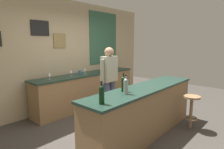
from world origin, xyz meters
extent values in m
plane|color=#423D38|center=(0.00, 0.00, 0.00)|extent=(10.00, 10.00, 0.00)
cube|color=tan|center=(0.00, 2.03, 1.40)|extent=(6.00, 0.06, 2.80)
cube|color=black|center=(-0.70, 1.99, 2.05)|extent=(0.44, 0.02, 0.34)
cube|color=#997F4C|center=(-0.20, 1.99, 1.77)|extent=(0.34, 0.02, 0.36)
cube|color=#38664C|center=(1.37, 1.99, 1.85)|extent=(1.15, 0.02, 1.55)
cube|color=olive|center=(0.00, -0.40, 0.44)|extent=(2.74, 0.57, 0.88)
cube|color=#1E382D|center=(0.00, -0.40, 0.90)|extent=(2.79, 0.60, 0.04)
cube|color=olive|center=(0.40, 1.65, 0.43)|extent=(3.07, 0.53, 0.86)
cube|color=#1E382D|center=(0.40, 1.65, 0.88)|extent=(3.13, 0.56, 0.04)
cylinder|color=#384766|center=(0.28, 0.65, 0.43)|extent=(0.13, 0.13, 0.86)
cylinder|color=#384766|center=(0.08, 0.65, 0.43)|extent=(0.13, 0.13, 0.86)
cube|color=#9EA38E|center=(0.18, 0.65, 1.14)|extent=(0.36, 0.20, 0.56)
sphere|color=#A87A5B|center=(0.18, 0.65, 1.51)|extent=(0.21, 0.21, 0.21)
cylinder|color=#9EA38E|center=(0.40, 0.65, 1.11)|extent=(0.08, 0.08, 0.52)
cylinder|color=#9EA38E|center=(-0.04, 0.65, 1.11)|extent=(0.08, 0.08, 0.52)
cylinder|color=olive|center=(0.84, -0.96, 0.32)|extent=(0.06, 0.06, 0.65)
torus|color=olive|center=(0.84, -0.96, 0.22)|extent=(0.26, 0.26, 0.02)
cylinder|color=olive|center=(0.84, -0.96, 0.66)|extent=(0.32, 0.32, 0.03)
cylinder|color=black|center=(-1.20, -0.49, 1.02)|extent=(0.07, 0.07, 0.20)
sphere|color=black|center=(-1.20, -0.49, 1.13)|extent=(0.07, 0.07, 0.07)
cylinder|color=black|center=(-1.20, -0.49, 1.17)|extent=(0.03, 0.03, 0.09)
cylinder|color=black|center=(-1.20, -0.49, 1.22)|extent=(0.03, 0.03, 0.02)
cylinder|color=#999E99|center=(-0.60, -0.43, 1.02)|extent=(0.07, 0.07, 0.20)
sphere|color=#999E99|center=(-0.60, -0.43, 1.13)|extent=(0.07, 0.07, 0.07)
cylinder|color=#999E99|center=(-0.60, -0.43, 1.17)|extent=(0.03, 0.03, 0.09)
cylinder|color=black|center=(-0.60, -0.43, 1.22)|extent=(0.03, 0.03, 0.02)
cylinder|color=black|center=(-0.50, -0.30, 1.02)|extent=(0.07, 0.07, 0.20)
sphere|color=black|center=(-0.50, -0.30, 1.13)|extent=(0.07, 0.07, 0.07)
cylinder|color=black|center=(-0.50, -0.30, 1.17)|extent=(0.03, 0.03, 0.09)
cylinder|color=black|center=(-0.50, -0.30, 1.22)|extent=(0.03, 0.03, 0.02)
cylinder|color=silver|center=(-0.71, 1.67, 0.90)|extent=(0.06, 0.06, 0.00)
cylinder|color=silver|center=(-0.71, 1.67, 0.94)|extent=(0.01, 0.01, 0.07)
cone|color=silver|center=(-0.71, 1.67, 1.02)|extent=(0.07, 0.07, 0.08)
cylinder|color=silver|center=(-0.13, 1.66, 0.90)|extent=(0.06, 0.06, 0.00)
cylinder|color=silver|center=(-0.13, 1.66, 0.94)|extent=(0.01, 0.01, 0.07)
cone|color=silver|center=(-0.13, 1.66, 1.02)|extent=(0.07, 0.07, 0.08)
cylinder|color=silver|center=(0.35, 1.71, 0.90)|extent=(0.06, 0.06, 0.00)
cylinder|color=silver|center=(0.35, 1.71, 0.94)|extent=(0.01, 0.01, 0.07)
cone|color=silver|center=(0.35, 1.71, 1.02)|extent=(0.07, 0.07, 0.08)
cylinder|color=silver|center=(1.29, 1.55, 0.90)|extent=(0.06, 0.06, 0.00)
cylinder|color=silver|center=(1.29, 1.55, 0.94)|extent=(0.01, 0.01, 0.07)
cone|color=silver|center=(1.29, 1.55, 1.02)|extent=(0.07, 0.07, 0.08)
cylinder|color=#336699|center=(0.19, 1.71, 0.95)|extent=(0.08, 0.08, 0.09)
torus|color=#336699|center=(0.24, 1.71, 0.95)|extent=(0.06, 0.01, 0.06)
camera|label=1|loc=(-2.88, -2.19, 1.72)|focal=30.23mm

